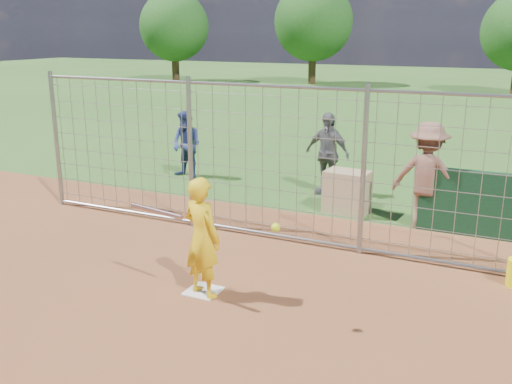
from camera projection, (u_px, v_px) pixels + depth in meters
The scene contains 10 objects.
ground at pixel (211, 286), 7.70m from camera, with size 100.00×100.00×0.00m, color #2D591E.
home_plate at pixel (203, 291), 7.52m from camera, with size 0.43×0.43×0.02m, color silver.
dugout_wall at pixel (501, 207), 9.29m from camera, with size 2.60×0.20×1.10m, color #11381E.
batter at pixel (202, 238), 7.23m from camera, with size 0.58×0.38×1.58m, color yellow.
bystander_a at pixel (187, 145), 13.18m from camera, with size 0.75×0.59×1.55m, color navy.
bystander_b at pixel (327, 153), 11.83m from camera, with size 1.01×0.42×1.72m, color #5C5D62.
bystander_c at pixel (427, 176), 9.74m from camera, with size 1.20×0.69×1.86m, color brown.
equipment_bin at pixel (347, 192), 10.71m from camera, with size 0.80×0.55×0.80m, color tan.
equipment_in_play at pixel (183, 215), 6.88m from camera, with size 2.09×0.23×0.12m.
backstop_fence at pixel (271, 165), 9.09m from camera, with size 9.08×0.08×2.60m.
Camera 1 is at (3.56, -6.13, 3.33)m, focal length 40.00 mm.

